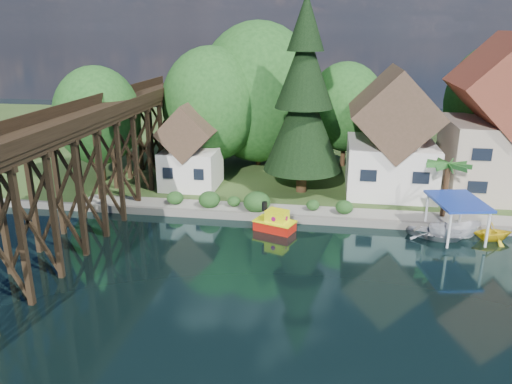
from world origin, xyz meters
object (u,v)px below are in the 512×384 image
at_px(trestle_bridge, 90,158).
at_px(palm_tree, 448,167).
at_px(boat_canopy, 455,223).
at_px(conifer, 304,101).
at_px(house_center, 500,128).
at_px(shed, 191,151).
at_px(boat_yellow, 493,231).
at_px(boat_white_a, 434,232).
at_px(house_left, 392,140).
at_px(tugboat, 275,222).

distance_m(trestle_bridge, palm_tree, 27.06).
xyz_separation_m(palm_tree, boat_canopy, (0.17, -3.34, -3.25)).
bearing_deg(conifer, trestle_bridge, -148.45).
relative_size(house_center, shed, 1.77).
bearing_deg(conifer, boat_yellow, -28.35).
bearing_deg(boat_white_a, boat_yellow, -62.49).
bearing_deg(shed, house_left, 4.77).
bearing_deg(boat_canopy, trestle_bridge, -177.12).
xyz_separation_m(trestle_bridge, conifer, (15.23, 9.35, 3.32)).
xyz_separation_m(house_left, house_center, (9.00, 0.50, 1.28)).
distance_m(trestle_bridge, boat_canopy, 27.15).
bearing_deg(house_center, boat_white_a, -123.43).
bearing_deg(boat_canopy, boat_yellow, 5.69).
xyz_separation_m(trestle_bridge, boat_white_a, (25.51, 1.49, -4.94)).
distance_m(house_center, tugboat, 21.67).
relative_size(trestle_bridge, boat_white_a, 11.30).
relative_size(house_left, boat_white_a, 2.82).
bearing_deg(boat_yellow, boat_canopy, 85.02).
height_order(palm_tree, boat_white_a, palm_tree).
bearing_deg(boat_white_a, boat_canopy, -70.64).
xyz_separation_m(shed, boat_white_a, (20.51, -7.84, -3.42)).
distance_m(palm_tree, boat_canopy, 4.66).
relative_size(house_left, shed, 1.40).
xyz_separation_m(trestle_bridge, tugboat, (13.84, 1.01, -4.69)).
height_order(house_left, boat_canopy, house_left).
relative_size(trestle_bridge, conifer, 2.60).
bearing_deg(tugboat, trestle_bridge, -175.81).
distance_m(house_center, boat_yellow, 11.51).
bearing_deg(boat_white_a, house_left, 40.72).
relative_size(palm_tree, boat_canopy, 0.88).
height_order(house_left, boat_yellow, house_left).
height_order(shed, boat_yellow, shed).
distance_m(house_left, boat_yellow, 12.13).
bearing_deg(tugboat, house_center, 29.59).
distance_m(shed, boat_canopy, 23.36).
bearing_deg(palm_tree, shed, 167.89).
height_order(house_left, palm_tree, house_left).
height_order(house_left, shed, house_left).
relative_size(shed, boat_yellow, 2.79).
xyz_separation_m(house_left, boat_white_a, (2.51, -9.34, -4.73)).
xyz_separation_m(trestle_bridge, boat_canopy, (26.81, 1.35, -4.04)).
relative_size(house_left, palm_tree, 2.37).
bearing_deg(tugboat, conifer, 80.53).
distance_m(house_left, boat_white_a, 10.76).
relative_size(trestle_bridge, palm_tree, 9.52).
distance_m(shed, conifer, 11.32).
bearing_deg(house_left, tugboat, -133.03).
xyz_separation_m(trestle_bridge, shed, (5.00, 9.33, -1.52)).
relative_size(trestle_bridge, house_center, 3.18).
xyz_separation_m(house_left, boat_yellow, (6.56, -9.21, -4.40)).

